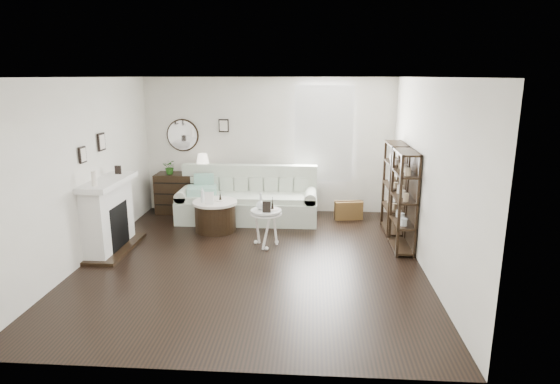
# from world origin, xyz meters

# --- Properties ---
(room) EXTENTS (5.50, 5.50, 5.50)m
(room) POSITION_xyz_m (0.73, 2.70, 1.60)
(room) COLOR black
(room) RESTS_ON ground
(fireplace) EXTENTS (0.50, 1.40, 1.84)m
(fireplace) POSITION_xyz_m (-2.32, 0.30, 0.54)
(fireplace) COLOR white
(fireplace) RESTS_ON ground
(shelf_unit_far) EXTENTS (0.30, 0.80, 1.60)m
(shelf_unit_far) POSITION_xyz_m (2.33, 1.55, 0.80)
(shelf_unit_far) COLOR black
(shelf_unit_far) RESTS_ON ground
(shelf_unit_near) EXTENTS (0.30, 0.80, 1.60)m
(shelf_unit_near) POSITION_xyz_m (2.33, 0.65, 0.80)
(shelf_unit_near) COLOR black
(shelf_unit_near) RESTS_ON ground
(sofa) EXTENTS (2.65, 0.92, 1.03)m
(sofa) POSITION_xyz_m (-0.34, 2.08, 0.34)
(sofa) COLOR #B4C0AC
(sofa) RESTS_ON ground
(quilt) EXTENTS (0.63, 0.56, 0.14)m
(quilt) POSITION_xyz_m (-1.21, 1.95, 0.60)
(quilt) COLOR #279167
(quilt) RESTS_ON sofa
(suitcase) EXTENTS (0.56, 0.27, 0.36)m
(suitcase) POSITION_xyz_m (1.60, 2.22, 0.18)
(suitcase) COLOR brown
(suitcase) RESTS_ON ground
(dresser) EXTENTS (1.21, 0.52, 0.81)m
(dresser) POSITION_xyz_m (-1.65, 2.47, 0.40)
(dresser) COLOR black
(dresser) RESTS_ON ground
(table_lamp) EXTENTS (0.34, 0.34, 0.41)m
(table_lamp) POSITION_xyz_m (-1.30, 2.47, 1.01)
(table_lamp) COLOR white
(table_lamp) RESTS_ON dresser
(potted_plant) EXTENTS (0.27, 0.24, 0.29)m
(potted_plant) POSITION_xyz_m (-1.95, 2.42, 0.95)
(potted_plant) COLOR #255819
(potted_plant) RESTS_ON dresser
(drum_table) EXTENTS (0.79, 0.79, 0.55)m
(drum_table) POSITION_xyz_m (-0.84, 1.36, 0.28)
(drum_table) COLOR black
(drum_table) RESTS_ON ground
(pedestal_table) EXTENTS (0.51, 0.51, 0.62)m
(pedestal_table) POSITION_xyz_m (0.15, 0.63, 0.56)
(pedestal_table) COLOR silver
(pedestal_table) RESTS_ON ground
(eiffel_drum) EXTENTS (0.11, 0.11, 0.18)m
(eiffel_drum) POSITION_xyz_m (-0.75, 1.41, 0.64)
(eiffel_drum) COLOR black
(eiffel_drum) RESTS_ON drum_table
(bottle_drum) EXTENTS (0.06, 0.06, 0.27)m
(bottle_drum) POSITION_xyz_m (-1.04, 1.27, 0.68)
(bottle_drum) COLOR silver
(bottle_drum) RESTS_ON drum_table
(card_frame_drum) EXTENTS (0.16, 0.06, 0.21)m
(card_frame_drum) POSITION_xyz_m (-0.89, 1.16, 0.66)
(card_frame_drum) COLOR white
(card_frame_drum) RESTS_ON drum_table
(eiffel_ped) EXTENTS (0.11, 0.11, 0.19)m
(eiffel_ped) POSITION_xyz_m (0.25, 0.66, 0.71)
(eiffel_ped) COLOR black
(eiffel_ped) RESTS_ON pedestal_table
(flask_ped) EXTENTS (0.15, 0.15, 0.27)m
(flask_ped) POSITION_xyz_m (0.06, 0.65, 0.75)
(flask_ped) COLOR silver
(flask_ped) RESTS_ON pedestal_table
(card_frame_ped) EXTENTS (0.13, 0.05, 0.17)m
(card_frame_ped) POSITION_xyz_m (0.17, 0.50, 0.71)
(card_frame_ped) COLOR black
(card_frame_ped) RESTS_ON pedestal_table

